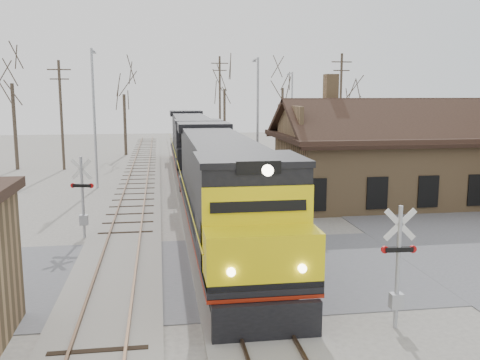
% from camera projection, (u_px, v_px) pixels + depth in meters
% --- Properties ---
extents(ground, '(140.00, 140.00, 0.00)m').
position_uv_depth(ground, '(236.00, 271.00, 20.48)').
color(ground, '#A7A297').
rests_on(ground, ground).
extents(road, '(60.00, 9.00, 0.03)m').
position_uv_depth(road, '(236.00, 271.00, 20.48)').
color(road, '#5A5A5F').
rests_on(road, ground).
extents(track_main, '(3.40, 90.00, 0.24)m').
position_uv_depth(track_main, '(204.00, 195.00, 35.11)').
color(track_main, '#A7A297').
rests_on(track_main, ground).
extents(track_siding, '(3.40, 90.00, 0.24)m').
position_uv_depth(track_siding, '(134.00, 197.00, 34.44)').
color(track_siding, '#A7A297').
rests_on(track_siding, ground).
extents(depot, '(15.20, 9.31, 7.90)m').
position_uv_depth(depot, '(397.00, 163.00, 33.57)').
color(depot, '#9F7D52').
rests_on(depot, ground).
extents(locomotive_lead, '(3.27, 21.92, 4.87)m').
position_uv_depth(locomotive_lead, '(222.00, 186.00, 24.23)').
color(locomotive_lead, black).
rests_on(locomotive_lead, ground).
extents(locomotive_trailing, '(3.27, 21.92, 4.61)m').
position_uv_depth(locomotive_trailing, '(192.00, 142.00, 45.88)').
color(locomotive_trailing, black).
rests_on(locomotive_trailing, ground).
extents(crossbuck_near, '(1.04, 0.27, 3.64)m').
position_uv_depth(crossbuck_near, '(398.00, 271.00, 15.32)').
color(crossbuck_near, '#A5A8AD').
rests_on(crossbuck_near, ground).
extents(crossbuck_far, '(1.09, 0.33, 3.85)m').
position_uv_depth(crossbuck_far, '(83.00, 200.00, 24.87)').
color(crossbuck_far, '#A5A8AD').
rests_on(crossbuck_far, ground).
extents(streetlight_a, '(0.25, 2.04, 9.77)m').
position_uv_depth(streetlight_a, '(94.00, 112.00, 37.47)').
color(streetlight_a, '#A5A8AD').
rests_on(streetlight_a, ground).
extents(streetlight_b, '(0.25, 2.04, 9.39)m').
position_uv_depth(streetlight_b, '(257.00, 112.00, 41.37)').
color(streetlight_b, '#A5A8AD').
rests_on(streetlight_b, ground).
extents(streetlight_c, '(0.25, 2.04, 8.81)m').
position_uv_depth(streetlight_c, '(291.00, 110.00, 55.61)').
color(streetlight_c, '#A5A8AD').
rests_on(streetlight_c, ground).
extents(utility_pole_a, '(2.00, 0.24, 9.49)m').
position_uv_depth(utility_pole_a, '(61.00, 113.00, 46.45)').
color(utility_pole_a, '#382D23').
rests_on(utility_pole_a, ground).
extents(utility_pole_b, '(2.00, 0.24, 10.84)m').
position_uv_depth(utility_pole_b, '(220.00, 102.00, 62.05)').
color(utility_pole_b, '#382D23').
rests_on(utility_pole_b, ground).
extents(utility_pole_c, '(2.00, 0.24, 10.41)m').
position_uv_depth(utility_pole_c, '(340.00, 106.00, 51.44)').
color(utility_pole_c, '#382D23').
rests_on(utility_pole_c, ground).
extents(tree_a, '(5.02, 5.02, 12.30)m').
position_uv_depth(tree_a, '(11.00, 69.00, 45.93)').
color(tree_a, '#382D23').
rests_on(tree_a, ground).
extents(tree_b, '(4.36, 4.36, 10.69)m').
position_uv_depth(tree_b, '(124.00, 84.00, 57.03)').
color(tree_b, '#382D23').
rests_on(tree_b, ground).
extents(tree_c, '(4.76, 4.76, 11.67)m').
position_uv_depth(tree_c, '(224.00, 79.00, 65.75)').
color(tree_c, '#382D23').
rests_on(tree_c, ground).
extents(tree_d, '(4.84, 4.84, 11.85)m').
position_uv_depth(tree_d, '(283.00, 78.00, 62.37)').
color(tree_d, '#382D23').
rests_on(tree_d, ground).
extents(tree_e, '(3.47, 3.47, 8.51)m').
position_uv_depth(tree_e, '(353.00, 99.00, 59.37)').
color(tree_e, '#382D23').
rests_on(tree_e, ground).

